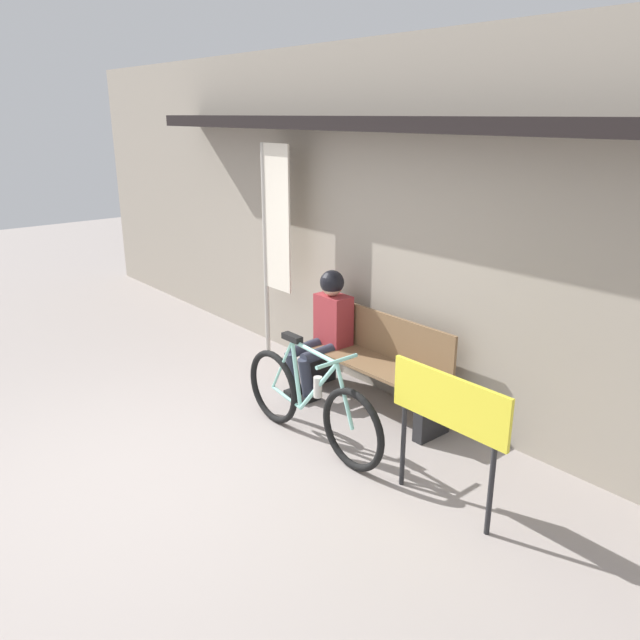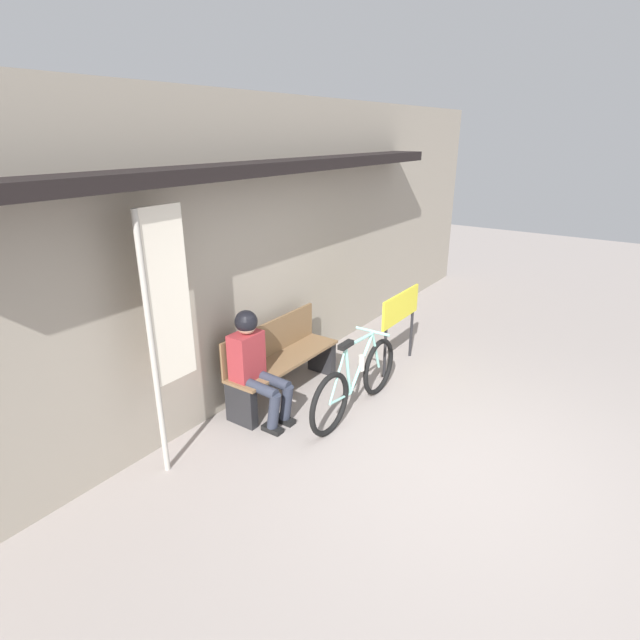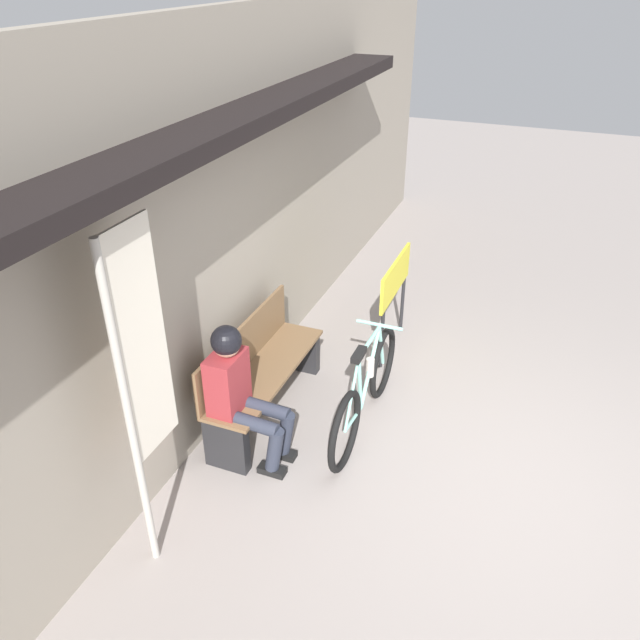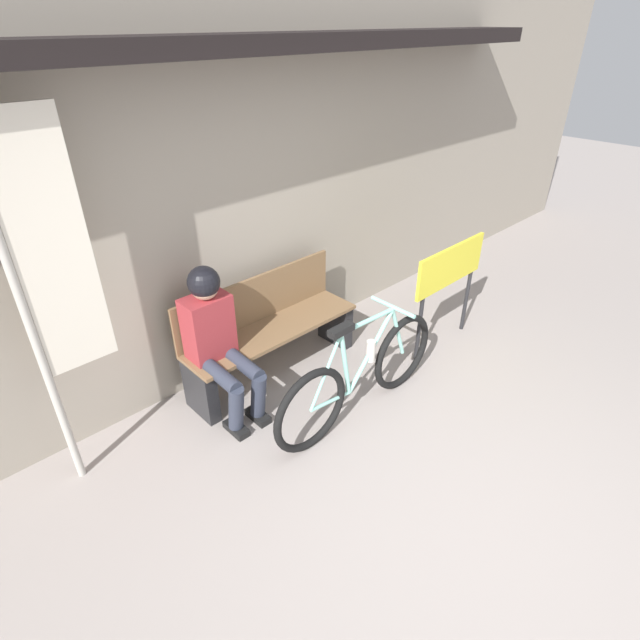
# 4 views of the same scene
# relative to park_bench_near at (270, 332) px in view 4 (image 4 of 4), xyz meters

# --- Properties ---
(ground_plane) EXTENTS (24.00, 24.00, 0.00)m
(ground_plane) POSITION_rel_park_bench_near_xyz_m (-0.15, -1.97, -0.40)
(ground_plane) COLOR gray
(storefront_wall) EXTENTS (12.00, 0.56, 3.20)m
(storefront_wall) POSITION_rel_park_bench_near_xyz_m (-0.15, 0.34, 1.26)
(storefront_wall) COLOR #9E9384
(storefront_wall) RESTS_ON ground_plane
(park_bench_near) EXTENTS (1.55, 0.42, 0.86)m
(park_bench_near) POSITION_rel_park_bench_near_xyz_m (0.00, 0.00, 0.00)
(park_bench_near) COLOR brown
(park_bench_near) RESTS_ON ground_plane
(bicycle) EXTENTS (1.66, 0.40, 0.88)m
(bicycle) POSITION_rel_park_bench_near_xyz_m (0.15, -0.89, -0.04)
(bicycle) COLOR black
(bicycle) RESTS_ON ground_plane
(person_seated) EXTENTS (0.34, 0.62, 1.19)m
(person_seated) POSITION_rel_park_bench_near_xyz_m (-0.56, -0.11, 0.29)
(person_seated) COLOR #2D3342
(person_seated) RESTS_ON ground_plane
(banner_pole) EXTENTS (0.45, 0.05, 2.30)m
(banner_pole) POSITION_rel_park_bench_near_xyz_m (-1.50, -0.01, 1.03)
(banner_pole) COLOR #B7B2A8
(banner_pole) RESTS_ON ground_plane
(signboard) EXTENTS (0.93, 0.04, 0.98)m
(signboard) POSITION_rel_park_bench_near_xyz_m (1.42, -0.76, 0.34)
(signboard) COLOR #232326
(signboard) RESTS_ON ground_plane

